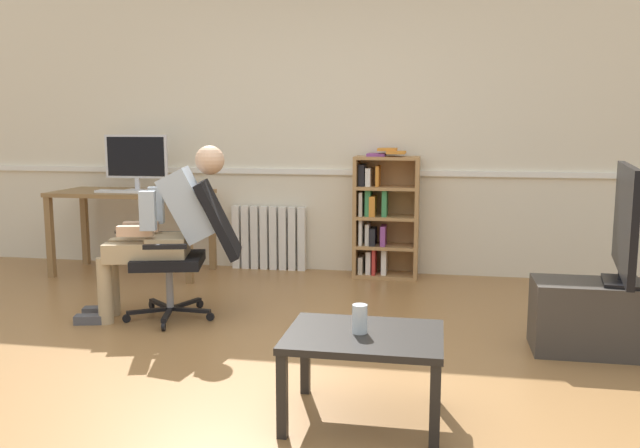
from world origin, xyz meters
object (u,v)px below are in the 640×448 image
object	(u,v)px
computer_mouse	(160,191)
tv_stand	(618,319)
keyboard	(120,191)
imac_monitor	(136,158)
drinking_glass	(360,319)
bookshelf	(382,216)
radiator	(269,238)
person_seated	(165,227)
computer_desk	(132,202)
coffee_table	(364,345)
office_chair	(191,244)
tv_screen	(625,222)

from	to	relation	value
computer_mouse	tv_stand	distance (m)	3.76
keyboard	imac_monitor	bearing A→B (deg)	75.26
keyboard	drinking_glass	xyz separation A→B (m)	(2.43, -2.48, -0.29)
bookshelf	radiator	distance (m)	1.10
person_seated	radiator	bearing A→B (deg)	155.59
keyboard	tv_stand	bearing A→B (deg)	-19.35
bookshelf	computer_desk	bearing A→B (deg)	-172.69
coffee_table	radiator	bearing A→B (deg)	112.47
office_chair	bookshelf	bearing A→B (deg)	127.61
radiator	tv_screen	bearing A→B (deg)	-35.57
bookshelf	tv_stand	distance (m)	2.38
imac_monitor	coffee_table	world-z (taller)	imac_monitor
computer_desk	coffee_table	size ratio (longest dim) A/B	1.96
office_chair	person_seated	xyz separation A→B (m)	(-0.17, -0.04, 0.13)
imac_monitor	computer_mouse	size ratio (longest dim) A/B	5.96
office_chair	tv_screen	world-z (taller)	tv_screen
person_seated	tv_stand	xyz separation A→B (m)	(2.91, -0.20, -0.43)
computer_desk	imac_monitor	xyz separation A→B (m)	(0.02, 0.08, 0.39)
computer_desk	computer_mouse	size ratio (longest dim) A/B	13.79
drinking_glass	office_chair	bearing A→B (deg)	134.17
imac_monitor	computer_mouse	world-z (taller)	imac_monitor
tv_screen	drinking_glass	size ratio (longest dim) A/B	7.81
keyboard	coffee_table	bearing A→B (deg)	-45.34
person_seated	coffee_table	xyz separation A→B (m)	(1.54, -1.34, -0.29)
bookshelf	drinking_glass	xyz separation A→B (m)	(0.16, -2.91, -0.07)
tv_stand	person_seated	bearing A→B (deg)	176.02
office_chair	tv_stand	distance (m)	2.77
keyboard	radiator	bearing A→B (deg)	23.70
drinking_glass	bookshelf	bearing A→B (deg)	93.14
person_seated	office_chair	bearing A→B (deg)	90.00
computer_mouse	tv_stand	world-z (taller)	computer_mouse
radiator	computer_mouse	bearing A→B (deg)	-148.69
computer_desk	office_chair	xyz separation A→B (m)	(1.05, -1.24, -0.13)
radiator	tv_screen	size ratio (longest dim) A/B	0.68
coffee_table	tv_stand	bearing A→B (deg)	39.72
office_chair	tv_screen	xyz separation A→B (m)	(2.74, -0.25, 0.27)
coffee_table	drinking_glass	world-z (taller)	drinking_glass
office_chair	person_seated	world-z (taller)	person_seated
computer_desk	bookshelf	distance (m)	2.26
tv_screen	office_chair	bearing A→B (deg)	94.40
person_seated	computer_desk	bearing A→B (deg)	-160.07
computer_mouse	coffee_table	size ratio (longest dim) A/B	0.14
bookshelf	radiator	bearing A→B (deg)	174.48
computer_desk	tv_screen	xyz separation A→B (m)	(3.79, -1.48, 0.13)
coffee_table	tv_screen	bearing A→B (deg)	39.68
person_seated	coffee_table	bearing A→B (deg)	34.44
computer_desk	tv_stand	size ratio (longest dim) A/B	1.41
computer_desk	bookshelf	size ratio (longest dim) A/B	1.20
bookshelf	office_chair	size ratio (longest dim) A/B	1.19
office_chair	drinking_glass	xyz separation A→B (m)	(1.35, -1.39, -0.05)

